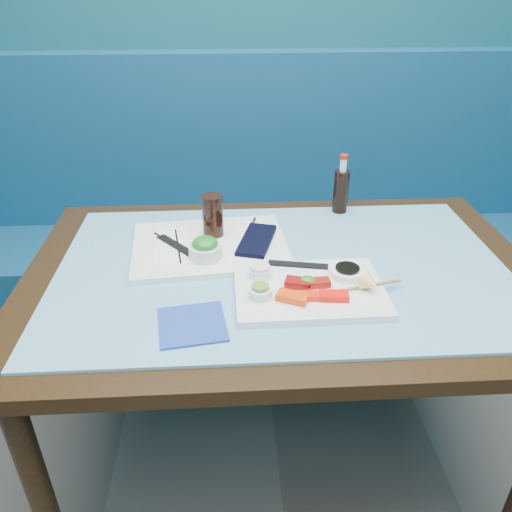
{
  "coord_description": "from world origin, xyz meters",
  "views": [
    {
      "loc": [
        -0.14,
        0.29,
        1.46
      ],
      "look_at": [
        -0.07,
        1.44,
        0.8
      ],
      "focal_mm": 35.0,
      "sensor_mm": 36.0,
      "label": 1
    }
  ],
  "objects": [
    {
      "name": "lemon_wedge",
      "position": [
        0.2,
        1.29,
        0.8
      ],
      "size": [
        0.06,
        0.06,
        0.05
      ],
      "primitive_type": "cone",
      "rotation": [
        1.57,
        0.0,
        0.64
      ],
      "color": "#FFE678",
      "rests_on": "sashimi_plate"
    },
    {
      "name": "salmon_right",
      "position": [
        0.1,
        1.26,
        0.79
      ],
      "size": [
        0.07,
        0.04,
        0.02
      ],
      "primitive_type": "cube",
      "rotation": [
        0.0,
        0.0,
        -0.1
      ],
      "color": "#F51509",
      "rests_on": "sashimi_plate"
    },
    {
      "name": "ramekin_ginger",
      "position": [
        -0.07,
        1.37,
        0.79
      ],
      "size": [
        0.07,
        0.07,
        0.02
      ],
      "primitive_type": "cylinder",
      "rotation": [
        0.0,
        0.0,
        0.33
      ],
      "color": "white",
      "rests_on": "sashimi_plate"
    },
    {
      "name": "seaweed_garnish",
      "position": [
        0.05,
        1.33,
        0.79
      ],
      "size": [
        0.05,
        0.05,
        0.02
      ],
      "primitive_type": "ellipsoid",
      "rotation": [
        0.0,
        0.0,
        -0.28
      ],
      "color": "#1D801F",
      "rests_on": "sashimi_plate"
    },
    {
      "name": "blue_napkin",
      "position": [
        -0.23,
        1.2,
        0.76
      ],
      "size": [
        0.17,
        0.17,
        0.01
      ],
      "primitive_type": "cube",
      "rotation": [
        0.0,
        0.0,
        0.14
      ],
      "color": "#1C3D9B",
      "rests_on": "glass_top"
    },
    {
      "name": "salmon_mid",
      "position": [
        0.05,
        1.27,
        0.78
      ],
      "size": [
        0.06,
        0.03,
        0.01
      ],
      "primitive_type": "cube",
      "rotation": [
        0.0,
        0.0,
        -0.04
      ],
      "color": "#F82409",
      "rests_on": "sashimi_plate"
    },
    {
      "name": "dining_table",
      "position": [
        0.0,
        1.45,
        0.67
      ],
      "size": [
        1.4,
        0.9,
        0.75
      ],
      "color": "black",
      "rests_on": "ground"
    },
    {
      "name": "cola_bottle_cap",
      "position": [
        0.23,
        1.8,
        0.95
      ],
      "size": [
        0.03,
        0.03,
        0.01
      ],
      "primitive_type": "cylinder",
      "rotation": [
        0.0,
        0.0,
        -0.04
      ],
      "color": "#B51B0B",
      "rests_on": "cola_bottle_neck"
    },
    {
      "name": "paper_placemat",
      "position": [
        -0.2,
        1.56,
        0.78
      ],
      "size": [
        0.32,
        0.24,
        0.0
      ],
      "primitive_type": "cube",
      "rotation": [
        0.0,
        0.0,
        0.05
      ],
      "color": "white",
      "rests_on": "serving_tray"
    },
    {
      "name": "wooden_chopstick_a",
      "position": [
        0.16,
        1.3,
        0.78
      ],
      "size": [
        0.21,
        0.06,
        0.01
      ],
      "primitive_type": "cylinder",
      "rotation": [
        1.57,
        0.0,
        -1.33
      ],
      "color": "#AA8A50",
      "rests_on": "sashimi_plate"
    },
    {
      "name": "cola_glass",
      "position": [
        -0.19,
        1.62,
        0.84
      ],
      "size": [
        0.07,
        0.07,
        0.13
      ],
      "primitive_type": "cylinder",
      "rotation": [
        0.0,
        0.0,
        -0.18
      ],
      "color": "black",
      "rests_on": "serving_tray"
    },
    {
      "name": "cola_bottle_body",
      "position": [
        0.23,
        1.8,
        0.83
      ],
      "size": [
        0.07,
        0.07,
        0.14
      ],
      "primitive_type": "cylinder",
      "rotation": [
        0.0,
        0.0,
        -0.43
      ],
      "color": "black",
      "rests_on": "glass_top"
    },
    {
      "name": "booth_bench",
      "position": [
        0.0,
        2.29,
        0.37
      ],
      "size": [
        3.0,
        0.56,
        1.17
      ],
      "color": "navy",
      "rests_on": "ground"
    },
    {
      "name": "tuna_right",
      "position": [
        0.08,
        1.32,
        0.79
      ],
      "size": [
        0.05,
        0.04,
        0.02
      ],
      "primitive_type": "cube",
      "rotation": [
        0.0,
        0.0,
        0.08
      ],
      "color": "maroon",
      "rests_on": "sashimi_plate"
    },
    {
      "name": "cola_bottle_neck",
      "position": [
        0.23,
        1.8,
        0.92
      ],
      "size": [
        0.03,
        0.03,
        0.04
      ],
      "primitive_type": "cylinder",
      "rotation": [
        0.0,
        0.0,
        0.41
      ],
      "color": "white",
      "rests_on": "cola_bottle_body"
    },
    {
      "name": "tray_sleeve",
      "position": [
        -0.29,
        1.55,
        0.78
      ],
      "size": [
        0.13,
        0.14,
        0.0
      ],
      "primitive_type": "cube",
      "rotation": [
        0.0,
        0.0,
        0.7
      ],
      "color": "black",
      "rests_on": "serving_tray"
    },
    {
      "name": "soy_fill",
      "position": [
        0.16,
        1.37,
        0.8
      ],
      "size": [
        0.08,
        0.08,
        0.01
      ],
      "primitive_type": "cylinder",
      "rotation": [
        0.0,
        0.0,
        -0.4
      ],
      "color": "black",
      "rests_on": "soy_dish"
    },
    {
      "name": "salmon_left",
      "position": [
        0.0,
        1.26,
        0.79
      ],
      "size": [
        0.08,
        0.06,
        0.02
      ],
      "primitive_type": "cube",
      "rotation": [
        0.0,
        0.0,
        -0.43
      ],
      "color": "#EB4109",
      "rests_on": "sashimi_plate"
    },
    {
      "name": "ginger_fill",
      "position": [
        -0.07,
        1.37,
        0.81
      ],
      "size": [
        0.06,
        0.06,
        0.01
      ],
      "primitive_type": "cylinder",
      "rotation": [
        0.0,
        0.0,
        0.29
      ],
      "color": "#FDE2D0",
      "rests_on": "ramekin_ginger"
    },
    {
      "name": "seaweed_salad",
      "position": [
        -0.21,
        1.49,
        0.82
      ],
      "size": [
        0.09,
        0.09,
        0.04
      ],
      "primitive_type": "ellipsoid",
      "rotation": [
        0.0,
        0.0,
        0.29
      ],
      "color": "#1B751D",
      "rests_on": "seaweed_bowl"
    },
    {
      "name": "ramekin_wasabi",
      "position": [
        -0.07,
        1.28,
        0.79
      ],
      "size": [
        0.08,
        0.08,
        0.02
      ],
      "primitive_type": "cylinder",
      "rotation": [
        0.0,
        0.0,
        0.37
      ],
      "color": "white",
      "rests_on": "sashimi_plate"
    },
    {
      "name": "black_chopstick_b",
      "position": [
        -0.29,
        1.55,
        0.78
      ],
      "size": [
        0.04,
        0.2,
        0.01
      ],
      "primitive_type": "cylinder",
      "rotation": [
        1.57,
        0.0,
        0.15
      ],
      "color": "black",
      "rests_on": "serving_tray"
    },
    {
      "name": "seaweed_bowl",
      "position": [
        -0.21,
        1.49,
        0.79
      ],
      "size": [
        0.09,
        0.09,
        0.04
      ],
      "primitive_type": "cylinder",
      "rotation": [
        0.0,
        0.0,
        0.02
      ],
      "color": "silver",
      "rests_on": "serving_tray"
    },
    {
      "name": "tuna_left",
      "position": [
        0.02,
        1.32,
        0.79
      ],
      "size": [
        0.07,
        0.05,
        0.02
      ],
      "primitive_type": "cube",
      "rotation": [
        0.0,
        0.0,
        -0.29
      ],
      "color": "maroon",
      "rests_on": "sashimi_plate"
    },
    {
      "name": "wasabi_fill",
      "position": [
        -0.07,
        1.28,
        0.81
      ],
      "size": [
        0.04,
        0.04,
        0.01
      ],
      "primitive_type": "cylinder",
      "rotation": [
        0.0,
        0.0,
        0.07
      ],
      "color": "#5F932F",
      "rests_on": "ramekin_wasabi"
    },
    {
      "name": "navy_pouch",
      "position": [
        -0.06,
        1.56,
        0.78
      ],
      "size": [
        0.13,
        0.21,
        0.01
      ],
      "primitive_type": "cube",
      "rotation": [
        0.0,
        0.0,
        -0.28
      ],
      "color": "black",
      "rests_on": "serving_tray"
    },
    {
      "name": "wooden_chopstick_b",
      "position": [
        0.17,
        1.3,
        0.78
      ],
      "size": [
        0.23,
        0.06,
        0.01
      ],
      "primitive_type": "cylinder",
      "rotation": [
        1.57,
        0.0,
        -1.34
      ],
      "color": "#9E6D4A",
      "rests_on": "sashimi_plate"
    },
    {
      "name": "fork",
      "position": [
        -0.07,
        1.67,
        0.78
      ],
      "size": [
        0.03,
        0.09,
        0.01
      ],
      "primitive_type": "cylinder",
      "rotation": [
        1.57,
        0.0,
        -0.21
      ],
      "color": "silver",
      "rests_on": "serving_tray"
    },
    {
      "name": "sashimi_plate",
      "position": [
        0.05,
        1.32,
        0.77
      ],
      "size": [
        0.37,
        0.27,
        0.02
      ],
      "primitive_type": "cube",
      "rotation": [
        0.0,
        0.0,
        0.01
      ],
      "color": "white",
      "rests_on": "glass_top"
    },
    {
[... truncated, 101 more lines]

